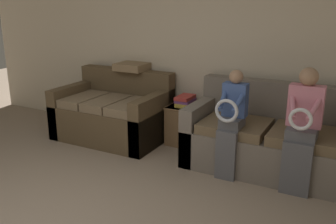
{
  "coord_description": "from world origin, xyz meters",
  "views": [
    {
      "loc": [
        2.09,
        -1.51,
        1.88
      ],
      "look_at": [
        0.31,
        1.84,
        0.74
      ],
      "focal_mm": 40.0,
      "sensor_mm": 36.0,
      "label": 1
    }
  ],
  "objects_px": {
    "couch_main": "(272,140)",
    "child_left_seated": "(231,119)",
    "book_stack": "(186,101)",
    "child_right_seated": "(302,126)",
    "couch_side": "(114,114)",
    "throw_pillow": "(133,66)",
    "side_shelf": "(186,124)"
  },
  "relations": [
    {
      "from": "couch_side",
      "to": "side_shelf",
      "type": "height_order",
      "value": "couch_side"
    },
    {
      "from": "child_left_seated",
      "to": "couch_side",
      "type": "bearing_deg",
      "value": 168.27
    },
    {
      "from": "couch_main",
      "to": "side_shelf",
      "type": "relative_size",
      "value": 3.58
    },
    {
      "from": "throw_pillow",
      "to": "child_left_seated",
      "type": "bearing_deg",
      "value": -22.96
    },
    {
      "from": "book_stack",
      "to": "couch_side",
      "type": "bearing_deg",
      "value": -165.49
    },
    {
      "from": "side_shelf",
      "to": "couch_side",
      "type": "bearing_deg",
      "value": -165.74
    },
    {
      "from": "book_stack",
      "to": "throw_pillow",
      "type": "relative_size",
      "value": 0.74
    },
    {
      "from": "couch_side",
      "to": "child_left_seated",
      "type": "distance_m",
      "value": 1.9
    },
    {
      "from": "couch_side",
      "to": "book_stack",
      "type": "xyz_separation_m",
      "value": [
        0.99,
        0.26,
        0.26
      ]
    },
    {
      "from": "couch_main",
      "to": "side_shelf",
      "type": "distance_m",
      "value": 1.23
    },
    {
      "from": "couch_side",
      "to": "book_stack",
      "type": "height_order",
      "value": "couch_side"
    },
    {
      "from": "couch_main",
      "to": "throw_pillow",
      "type": "xyz_separation_m",
      "value": [
        -2.08,
        0.34,
        0.63
      ]
    },
    {
      "from": "couch_side",
      "to": "child_right_seated",
      "type": "relative_size",
      "value": 1.18
    },
    {
      "from": "couch_main",
      "to": "throw_pillow",
      "type": "distance_m",
      "value": 2.2
    },
    {
      "from": "child_right_seated",
      "to": "side_shelf",
      "type": "xyz_separation_m",
      "value": [
        -1.56,
        0.62,
        -0.42
      ]
    },
    {
      "from": "couch_main",
      "to": "throw_pillow",
      "type": "relative_size",
      "value": 4.4
    },
    {
      "from": "side_shelf",
      "to": "book_stack",
      "type": "height_order",
      "value": "book_stack"
    },
    {
      "from": "couch_main",
      "to": "couch_side",
      "type": "distance_m",
      "value": 2.2
    },
    {
      "from": "child_right_seated",
      "to": "book_stack",
      "type": "bearing_deg",
      "value": 158.25
    },
    {
      "from": "book_stack",
      "to": "throw_pillow",
      "type": "xyz_separation_m",
      "value": [
        -0.87,
        0.09,
        0.38
      ]
    },
    {
      "from": "couch_side",
      "to": "child_left_seated",
      "type": "xyz_separation_m",
      "value": [
        1.84,
        -0.38,
        0.31
      ]
    },
    {
      "from": "couch_main",
      "to": "child_left_seated",
      "type": "height_order",
      "value": "child_left_seated"
    },
    {
      "from": "couch_side",
      "to": "child_right_seated",
      "type": "bearing_deg",
      "value": -8.21
    },
    {
      "from": "child_right_seated",
      "to": "book_stack",
      "type": "relative_size",
      "value": 4.0
    },
    {
      "from": "child_left_seated",
      "to": "throw_pillow",
      "type": "xyz_separation_m",
      "value": [
        -1.72,
        0.73,
        0.32
      ]
    },
    {
      "from": "book_stack",
      "to": "couch_main",
      "type": "bearing_deg",
      "value": -11.61
    },
    {
      "from": "couch_main",
      "to": "child_left_seated",
      "type": "bearing_deg",
      "value": -132.91
    },
    {
      "from": "throw_pillow",
      "to": "book_stack",
      "type": "bearing_deg",
      "value": -5.84
    },
    {
      "from": "couch_main",
      "to": "book_stack",
      "type": "xyz_separation_m",
      "value": [
        -1.21,
        0.25,
        0.26
      ]
    },
    {
      "from": "couch_main",
      "to": "child_left_seated",
      "type": "relative_size",
      "value": 1.61
    },
    {
      "from": "child_left_seated",
      "to": "throw_pillow",
      "type": "relative_size",
      "value": 2.74
    },
    {
      "from": "couch_main",
      "to": "side_shelf",
      "type": "xyz_separation_m",
      "value": [
        -1.2,
        0.25,
        -0.07
      ]
    }
  ]
}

